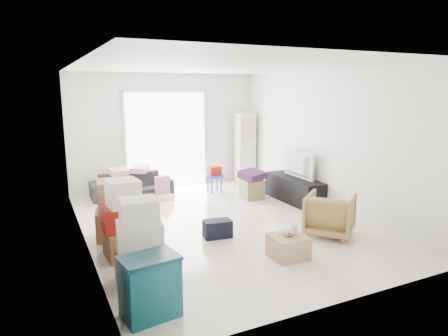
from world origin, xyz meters
TOP-DOWN VIEW (x-y plane):
  - room_shell at (0.00, 0.00)m, footprint 4.98×6.48m
  - sliding_door at (0.00, 2.98)m, footprint 2.10×0.04m
  - ac_tower at (1.95, 2.65)m, footprint 0.45×0.30m
  - tv_console at (2.00, 0.60)m, footprint 0.47×1.56m
  - television at (2.00, 0.60)m, footprint 0.58×0.98m
  - sofa at (-0.98, 2.50)m, footprint 1.75×0.54m
  - pillow_left at (-1.26, 2.46)m, footprint 0.41×0.35m
  - pillow_right at (-0.78, 2.53)m, footprint 0.42×0.41m
  - armchair at (1.37, -1.27)m, footprint 0.98×0.99m
  - storage_bins at (-1.90, -2.35)m, footprint 0.63×0.48m
  - box_stack_a at (-1.80, -1.57)m, footprint 0.60×0.51m
  - box_stack_b at (-1.80, -0.69)m, footprint 0.60×0.57m
  - box_stack_c at (-1.77, 0.12)m, footprint 0.71×0.62m
  - loose_box at (-1.47, -0.08)m, footprint 0.58×0.58m
  - duffel_bag at (-0.32, -0.58)m, footprint 0.47×0.32m
  - ottoman at (1.32, 1.18)m, footprint 0.43×0.43m
  - blanket at (1.32, 1.18)m, footprint 0.57×0.57m
  - kids_table at (0.81, 2.03)m, footprint 0.48×0.48m
  - toy_walker at (-0.40, 2.02)m, footprint 0.37×0.32m
  - wood_crate at (0.24, -1.73)m, footprint 0.50×0.50m
  - plush_bunny at (0.28, -1.72)m, footprint 0.28×0.16m

SIDE VIEW (x-z plane):
  - toy_walker at x=-0.40m, z-range -0.11..0.37m
  - duffel_bag at x=-0.32m, z-range 0.00..0.28m
  - wood_crate at x=0.24m, z-range 0.00..0.32m
  - loose_box at x=-1.47m, z-range 0.00..0.37m
  - ottoman at x=1.32m, z-range 0.00..0.42m
  - tv_console at x=2.00m, z-range 0.00..0.52m
  - storage_bins at x=-1.90m, z-range 0.00..0.67m
  - sofa at x=-0.98m, z-range 0.00..0.68m
  - armchair at x=1.37m, z-range 0.00..0.75m
  - plush_bunny at x=0.28m, z-range 0.31..0.45m
  - kids_table at x=0.81m, z-range 0.13..0.74m
  - box_stack_c at x=-1.77m, z-range -0.01..0.92m
  - box_stack_a at x=-1.80m, z-range -0.06..1.00m
  - box_stack_b at x=-1.80m, z-range -0.07..1.03m
  - blanket at x=1.32m, z-range 0.42..0.56m
  - television at x=2.00m, z-range 0.52..0.65m
  - pillow_right at x=-0.78m, z-range 0.68..0.79m
  - pillow_left at x=-1.26m, z-range 0.68..0.79m
  - ac_tower at x=1.95m, z-range 0.00..1.75m
  - sliding_door at x=0.00m, z-range 0.08..2.41m
  - room_shell at x=0.00m, z-range -0.24..2.94m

